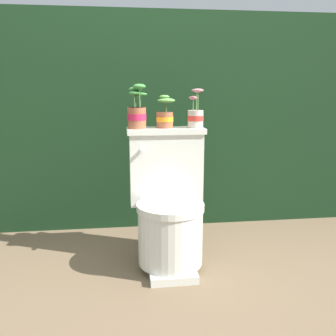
# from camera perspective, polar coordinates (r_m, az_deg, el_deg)

# --- Properties ---
(ground_plane) EXTENTS (12.00, 12.00, 0.00)m
(ground_plane) POSITION_cam_1_polar(r_m,az_deg,el_deg) (2.15, -1.83, -15.04)
(ground_plane) COLOR brown
(hedge_backdrop) EXTENTS (3.30, 0.91, 1.48)m
(hedge_backdrop) POSITION_cam_1_polar(r_m,az_deg,el_deg) (3.02, -3.98, 7.59)
(hedge_backdrop) COLOR black
(hedge_backdrop) RESTS_ON ground
(toilet) EXTENTS (0.43, 0.47, 0.76)m
(toilet) POSITION_cam_1_polar(r_m,az_deg,el_deg) (2.08, 0.08, -6.16)
(toilet) COLOR silver
(toilet) RESTS_ON ground
(potted_plant_left) EXTENTS (0.11, 0.11, 0.24)m
(potted_plant_left) POSITION_cam_1_polar(r_m,az_deg,el_deg) (2.09, -4.77, 8.43)
(potted_plant_left) COLOR #9E5638
(potted_plant_left) RESTS_ON toilet
(potted_plant_midleft) EXTENTS (0.11, 0.10, 0.18)m
(potted_plant_midleft) POSITION_cam_1_polar(r_m,az_deg,el_deg) (2.11, -0.47, 7.98)
(potted_plant_midleft) COLOR #9E5638
(potted_plant_midleft) RESTS_ON toilet
(potted_plant_middle) EXTENTS (0.09, 0.10, 0.22)m
(potted_plant_middle) POSITION_cam_1_polar(r_m,az_deg,el_deg) (2.12, 4.22, 8.01)
(potted_plant_middle) COLOR beige
(potted_plant_middle) RESTS_ON toilet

